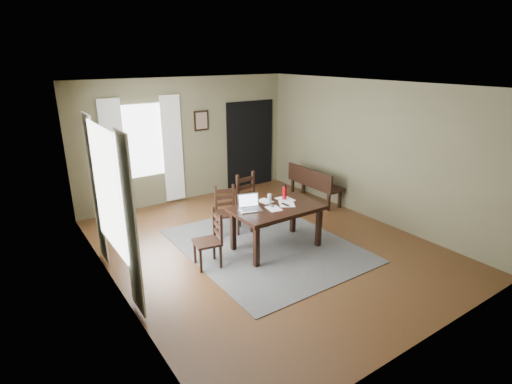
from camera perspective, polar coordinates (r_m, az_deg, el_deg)
ground at (r=6.98m, az=1.40°, el=-7.70°), size 5.00×6.00×0.01m
room_shell at (r=6.38m, az=1.53°, el=6.96°), size 5.02×6.02×2.71m
rug at (r=6.98m, az=1.40°, el=-7.62°), size 2.60×3.20×0.01m
dining_table at (r=6.64m, az=2.97°, el=-2.87°), size 1.49×0.90×0.74m
chair_end at (r=6.21m, az=-6.58°, el=-6.82°), size 0.45×0.45×0.89m
chair_back_left at (r=7.32m, az=-4.20°, el=-2.70°), size 0.47×0.47×0.88m
chair_back_right at (r=7.55m, az=-0.77°, el=-1.39°), size 0.50×0.51×1.03m
bench at (r=8.93m, az=8.20°, el=1.45°), size 0.45×1.39×0.78m
laptop at (r=6.49m, az=-0.93°, el=-1.93°), size 0.42×0.37×0.24m
computer_mouse at (r=6.62m, az=2.25°, el=-1.96°), size 0.06×0.09×0.03m
tv_remote at (r=6.69m, az=4.21°, el=-1.81°), size 0.05×0.16×0.02m
drinking_glass at (r=6.78m, az=1.94°, el=-0.88°), size 0.09×0.09×0.15m
water_bottle at (r=6.92m, az=4.09°, el=-0.07°), size 0.08×0.08×0.27m
paper_b at (r=6.76m, az=4.39°, el=-1.66°), size 0.39×0.41×0.00m
paper_c at (r=6.86m, az=1.30°, el=-1.30°), size 0.23×0.29×0.00m
paper_d at (r=6.96m, az=4.19°, el=-1.04°), size 0.24×0.31×0.00m
paper_e at (r=6.53m, az=2.55°, el=-2.37°), size 0.25×0.30×0.00m
window_left at (r=5.64m, az=-20.57°, el=0.40°), size 0.01×1.30×1.70m
window_back at (r=8.62m, az=-15.81°, el=7.03°), size 1.00×0.01×1.50m
curtain_left_near at (r=4.99m, az=-17.51°, el=-4.74°), size 0.03×0.48×2.30m
curtain_left_far at (r=6.49m, az=-21.90°, el=0.26°), size 0.03×0.48×2.30m
curtain_back_left at (r=8.47m, az=-19.55°, el=4.71°), size 0.44×0.03×2.30m
curtain_back_right at (r=8.85m, az=-11.81°, el=5.99°), size 0.44×0.03×2.30m
framed_picture at (r=9.07m, az=-7.82°, el=10.07°), size 0.34×0.03×0.44m
doorway_back at (r=9.84m, az=-0.84°, el=6.79°), size 1.30×0.03×2.10m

